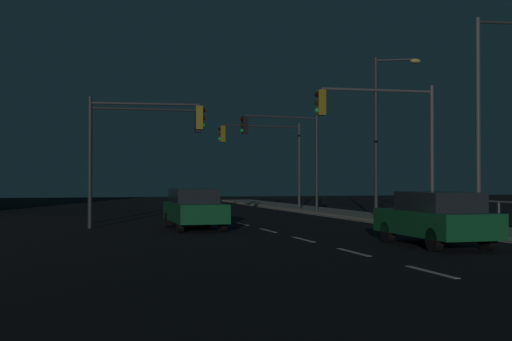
{
  "coord_description": "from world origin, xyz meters",
  "views": [
    {
      "loc": [
        -7.23,
        -3.66,
        1.91
      ],
      "look_at": [
        1.44,
        27.98,
        2.37
      ],
      "focal_mm": 47.8,
      "sensor_mm": 36.0,
      "label": 1
    }
  ],
  "objects_px": {
    "traffic_light_near_right": "(382,125)",
    "traffic_light_near_left": "(142,137)",
    "car": "(436,218)",
    "street_lamp_across_street": "(383,121)",
    "car_oncoming": "(194,208)",
    "street_lamp_median": "(488,102)",
    "traffic_light_far_right": "(142,135)",
    "traffic_light_far_left": "(264,147)",
    "traffic_light_mid_left": "(284,141)"
  },
  "relations": [
    {
      "from": "car_oncoming",
      "to": "traffic_light_far_left",
      "type": "height_order",
      "value": "traffic_light_far_left"
    },
    {
      "from": "traffic_light_far_left",
      "to": "traffic_light_near_left",
      "type": "xyz_separation_m",
      "value": [
        -8.22,
        -8.87,
        -0.11
      ]
    },
    {
      "from": "car",
      "to": "traffic_light_near_right",
      "type": "distance_m",
      "value": 7.03
    },
    {
      "from": "car",
      "to": "traffic_light_far_left",
      "type": "distance_m",
      "value": 22.18
    },
    {
      "from": "street_lamp_median",
      "to": "traffic_light_near_left",
      "type": "bearing_deg",
      "value": 140.12
    },
    {
      "from": "street_lamp_median",
      "to": "traffic_light_far_right",
      "type": "bearing_deg",
      "value": 151.78
    },
    {
      "from": "car",
      "to": "street_lamp_across_street",
      "type": "height_order",
      "value": "street_lamp_across_street"
    },
    {
      "from": "car_oncoming",
      "to": "traffic_light_far_left",
      "type": "relative_size",
      "value": 0.84
    },
    {
      "from": "car",
      "to": "traffic_light_far_left",
      "type": "xyz_separation_m",
      "value": [
        1.13,
        21.93,
        3.1
      ]
    },
    {
      "from": "traffic_light_mid_left",
      "to": "street_lamp_across_street",
      "type": "bearing_deg",
      "value": -54.67
    },
    {
      "from": "traffic_light_near_right",
      "to": "car",
      "type": "bearing_deg",
      "value": -101.71
    },
    {
      "from": "traffic_light_near_left",
      "to": "traffic_light_far_right",
      "type": "bearing_deg",
      "value": -95.5
    },
    {
      "from": "car_oncoming",
      "to": "traffic_light_near_left",
      "type": "relative_size",
      "value": 0.83
    },
    {
      "from": "traffic_light_far_right",
      "to": "street_lamp_median",
      "type": "xyz_separation_m",
      "value": [
        11.61,
        -6.23,
        0.99
      ]
    },
    {
      "from": "car_oncoming",
      "to": "traffic_light_mid_left",
      "type": "distance_m",
      "value": 12.34
    },
    {
      "from": "car",
      "to": "car_oncoming",
      "type": "xyz_separation_m",
      "value": [
        -5.52,
        8.52,
        0.0
      ]
    },
    {
      "from": "car",
      "to": "traffic_light_mid_left",
      "type": "bearing_deg",
      "value": 86.02
    },
    {
      "from": "car",
      "to": "car_oncoming",
      "type": "distance_m",
      "value": 10.16
    },
    {
      "from": "traffic_light_far_left",
      "to": "traffic_light_near_right",
      "type": "xyz_separation_m",
      "value": [
        0.14,
        -15.8,
        0.09
      ]
    },
    {
      "from": "street_lamp_across_street",
      "to": "car",
      "type": "bearing_deg",
      "value": -109.88
    },
    {
      "from": "traffic_light_mid_left",
      "to": "traffic_light_near_left",
      "type": "bearing_deg",
      "value": -147.91
    },
    {
      "from": "traffic_light_near_right",
      "to": "traffic_light_far_right",
      "type": "bearing_deg",
      "value": 156.75
    },
    {
      "from": "car_oncoming",
      "to": "street_lamp_across_street",
      "type": "distance_m",
      "value": 12.09
    },
    {
      "from": "traffic_light_near_right",
      "to": "street_lamp_across_street",
      "type": "distance_m",
      "value": 8.06
    },
    {
      "from": "car",
      "to": "car_oncoming",
      "type": "bearing_deg",
      "value": 122.95
    },
    {
      "from": "traffic_light_far_right",
      "to": "traffic_light_mid_left",
      "type": "xyz_separation_m",
      "value": [
        8.67,
        8.46,
        0.34
      ]
    },
    {
      "from": "traffic_light_far_left",
      "to": "street_lamp_across_street",
      "type": "bearing_deg",
      "value": -66.85
    },
    {
      "from": "car_oncoming",
      "to": "traffic_light_near_left",
      "type": "height_order",
      "value": "traffic_light_near_left"
    },
    {
      "from": "traffic_light_far_right",
      "to": "traffic_light_mid_left",
      "type": "relative_size",
      "value": 0.95
    },
    {
      "from": "car",
      "to": "car_oncoming",
      "type": "height_order",
      "value": "same"
    },
    {
      "from": "car",
      "to": "traffic_light_near_left",
      "type": "xyz_separation_m",
      "value": [
        -7.09,
        13.06,
        2.99
      ]
    },
    {
      "from": "traffic_light_near_left",
      "to": "traffic_light_mid_left",
      "type": "xyz_separation_m",
      "value": [
        8.36,
        5.24,
        0.24
      ]
    },
    {
      "from": "traffic_light_far_right",
      "to": "street_lamp_across_street",
      "type": "height_order",
      "value": "street_lamp_across_street"
    },
    {
      "from": "car",
      "to": "traffic_light_near_right",
      "type": "relative_size",
      "value": 0.81
    },
    {
      "from": "traffic_light_near_left",
      "to": "street_lamp_median",
      "type": "xyz_separation_m",
      "value": [
        11.3,
        -9.44,
        0.89
      ]
    },
    {
      "from": "traffic_light_near_right",
      "to": "traffic_light_near_left",
      "type": "height_order",
      "value": "traffic_light_near_right"
    },
    {
      "from": "car_oncoming",
      "to": "street_lamp_across_street",
      "type": "bearing_deg",
      "value": 24.86
    },
    {
      "from": "car",
      "to": "street_lamp_median",
      "type": "relative_size",
      "value": 0.58
    },
    {
      "from": "car_oncoming",
      "to": "traffic_light_near_left",
      "type": "xyz_separation_m",
      "value": [
        -1.56,
        4.54,
        2.99
      ]
    },
    {
      "from": "traffic_light_near_right",
      "to": "street_lamp_across_street",
      "type": "bearing_deg",
      "value": 63.75
    },
    {
      "from": "traffic_light_near_right",
      "to": "street_lamp_median",
      "type": "relative_size",
      "value": 0.72
    },
    {
      "from": "traffic_light_near_right",
      "to": "traffic_light_near_left",
      "type": "bearing_deg",
      "value": 140.31
    },
    {
      "from": "traffic_light_near_right",
      "to": "traffic_light_near_left",
      "type": "distance_m",
      "value": 10.86
    },
    {
      "from": "traffic_light_near_right",
      "to": "street_lamp_median",
      "type": "distance_m",
      "value": 3.93
    },
    {
      "from": "traffic_light_far_right",
      "to": "street_lamp_across_street",
      "type": "bearing_deg",
      "value": 15.83
    },
    {
      "from": "street_lamp_across_street",
      "to": "traffic_light_near_right",
      "type": "bearing_deg",
      "value": -116.25
    },
    {
      "from": "traffic_light_near_left",
      "to": "traffic_light_near_right",
      "type": "bearing_deg",
      "value": -39.69
    },
    {
      "from": "car_oncoming",
      "to": "street_lamp_across_street",
      "type": "xyz_separation_m",
      "value": [
        10.34,
        4.79,
        4.04
      ]
    },
    {
      "from": "car_oncoming",
      "to": "traffic_light_near_right",
      "type": "relative_size",
      "value": 0.81
    },
    {
      "from": "traffic_light_far_right",
      "to": "street_lamp_median",
      "type": "height_order",
      "value": "street_lamp_median"
    }
  ]
}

